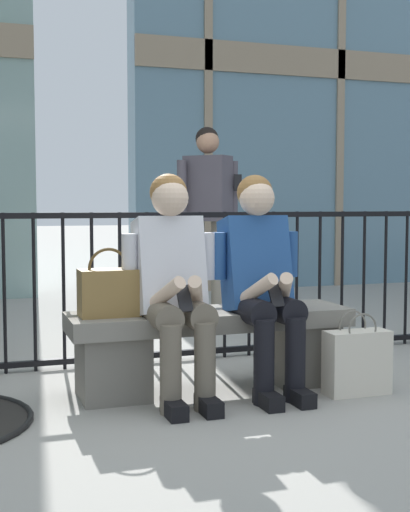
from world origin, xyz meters
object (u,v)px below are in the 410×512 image
handbag_on_bench (109,291)px  bystander_at_railing (208,209)px  stone_bench (211,342)px  shopping_bag (357,361)px  seated_person_with_phone (174,279)px  seated_person_companion (261,276)px

handbag_on_bench → bystander_at_railing: 2.47m
handbag_on_bench → bystander_at_railing: size_ratio=0.21×
stone_bench → bystander_at_railing: bystander_at_railing is taller
stone_bench → shopping_bag: (0.73, -0.36, -0.09)m
seated_person_with_phone → seated_person_companion: size_ratio=1.00×
shopping_bag → handbag_on_bench: bearing=165.1°
seated_person_companion → shopping_bag: seated_person_companion is taller
handbag_on_bench → bystander_at_railing: bearing=58.5°
shopping_bag → bystander_at_railing: (-0.04, 2.42, 0.82)m
handbag_on_bench → stone_bench: bearing=1.0°
seated_person_with_phone → stone_bench: bearing=27.0°
handbag_on_bench → shopping_bag: (1.31, -0.35, -0.40)m
shopping_bag → seated_person_companion: bearing=154.3°
handbag_on_bench → bystander_at_railing: bystander_at_railing is taller
bystander_at_railing → stone_bench: bearing=-108.5°
stone_bench → seated_person_companion: (0.25, -0.13, 0.38)m
stone_bench → bystander_at_railing: 2.29m
seated_person_with_phone → bystander_at_railing: 2.41m
bystander_at_railing → handbag_on_bench: bearing=-121.5°
seated_person_with_phone → handbag_on_bench: (-0.33, 0.12, -0.07)m
handbag_on_bench → shopping_bag: bearing=-14.9°
stone_bench → handbag_on_bench: size_ratio=4.37×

